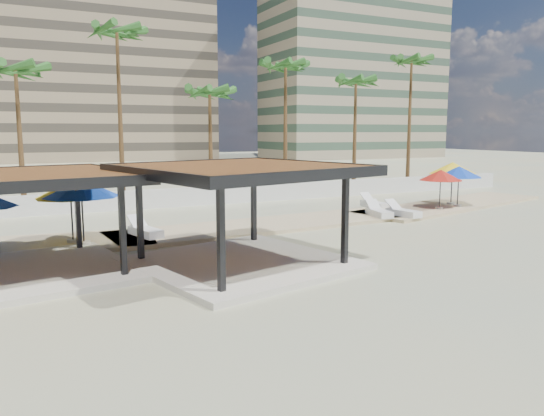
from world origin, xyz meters
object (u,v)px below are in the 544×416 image
(pavilion_west, at_px, (22,215))
(lounger_d, at_px, (374,204))
(pavilion_central, at_px, (240,206))
(lounger_b, at_px, (379,212))
(lounger_c, at_px, (403,212))
(lounger_a, at_px, (145,231))
(umbrella_c, at_px, (441,175))

(pavilion_west, xyz_separation_m, lounger_d, (19.61, 6.92, -1.69))
(pavilion_central, distance_m, lounger_d, 15.60)
(lounger_b, relative_size, lounger_c, 1.01)
(lounger_a, xyz_separation_m, lounger_b, (12.80, -0.16, -0.00))
(pavilion_west, distance_m, lounger_c, 19.39)
(pavilion_central, height_order, umbrella_c, pavilion_central)
(lounger_c, bearing_deg, lounger_b, 60.76)
(lounger_c, bearing_deg, pavilion_west, 94.12)
(pavilion_central, relative_size, lounger_a, 3.70)
(pavilion_central, height_order, lounger_a, pavilion_central)
(pavilion_central, relative_size, lounger_b, 3.79)
(lounger_b, bearing_deg, lounger_a, 100.85)
(umbrella_c, xyz_separation_m, lounger_b, (-5.09, -0.73, -1.81))
(pavilion_west, relative_size, umbrella_c, 2.28)
(lounger_b, distance_m, lounger_c, 1.34)
(pavilion_west, bearing_deg, lounger_c, 0.97)
(pavilion_west, relative_size, lounger_b, 3.45)
(lounger_a, bearing_deg, pavilion_west, 116.62)
(pavilion_central, xyz_separation_m, lounger_c, (12.03, 5.55, -1.80))
(pavilion_west, xyz_separation_m, umbrella_c, (22.85, 4.77, 0.12))
(lounger_d, bearing_deg, pavilion_west, 109.84)
(pavilion_central, distance_m, umbrella_c, 17.28)
(umbrella_c, distance_m, lounger_c, 4.44)
(pavilion_central, relative_size, pavilion_west, 1.10)
(pavilion_west, height_order, lounger_b, pavilion_west)
(pavilion_west, bearing_deg, lounger_a, 30.78)
(pavilion_central, distance_m, lounger_c, 13.37)
(lounger_c, bearing_deg, lounger_a, 80.82)
(lounger_a, height_order, lounger_c, lounger_a)
(lounger_b, bearing_deg, lounger_c, -101.27)
(pavilion_central, bearing_deg, lounger_a, 94.42)
(umbrella_c, xyz_separation_m, lounger_c, (-3.86, -1.25, -1.81))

